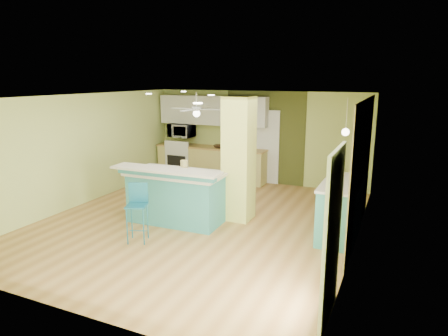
{
  "coord_description": "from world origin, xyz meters",
  "views": [
    {
      "loc": [
        3.6,
        -6.77,
        2.87
      ],
      "look_at": [
        0.37,
        0.4,
        1.06
      ],
      "focal_mm": 32.0,
      "sensor_mm": 36.0,
      "label": 1
    }
  ],
  "objects_px": {
    "peninsula": "(177,195)",
    "fruit_bowl": "(219,147)",
    "bar_stool": "(138,203)",
    "side_counter": "(341,209)",
    "canister": "(184,165)"
  },
  "relations": [
    {
      "from": "canister",
      "to": "bar_stool",
      "type": "bearing_deg",
      "value": -96.41
    },
    {
      "from": "peninsula",
      "to": "bar_stool",
      "type": "height_order",
      "value": "peninsula"
    },
    {
      "from": "bar_stool",
      "to": "fruit_bowl",
      "type": "height_order",
      "value": "bar_stool"
    },
    {
      "from": "side_counter",
      "to": "fruit_bowl",
      "type": "xyz_separation_m",
      "value": [
        -3.69,
        2.7,
        0.47
      ]
    },
    {
      "from": "peninsula",
      "to": "canister",
      "type": "bearing_deg",
      "value": 82.96
    },
    {
      "from": "peninsula",
      "to": "bar_stool",
      "type": "bearing_deg",
      "value": -98.31
    },
    {
      "from": "peninsula",
      "to": "side_counter",
      "type": "distance_m",
      "value": 3.17
    },
    {
      "from": "bar_stool",
      "to": "fruit_bowl",
      "type": "xyz_separation_m",
      "value": [
        -0.44,
        4.39,
        0.28
      ]
    },
    {
      "from": "side_counter",
      "to": "canister",
      "type": "relative_size",
      "value": 8.4
    },
    {
      "from": "bar_stool",
      "to": "canister",
      "type": "bearing_deg",
      "value": 62.69
    },
    {
      "from": "peninsula",
      "to": "fruit_bowl",
      "type": "distance_m",
      "value": 3.36
    },
    {
      "from": "side_counter",
      "to": "canister",
      "type": "distance_m",
      "value": 3.16
    },
    {
      "from": "bar_stool",
      "to": "side_counter",
      "type": "bearing_deg",
      "value": 6.55
    },
    {
      "from": "bar_stool",
      "to": "canister",
      "type": "relative_size",
      "value": 5.5
    },
    {
      "from": "peninsula",
      "to": "canister",
      "type": "height_order",
      "value": "canister"
    }
  ]
}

